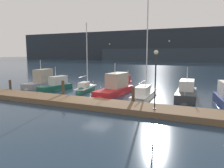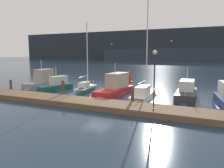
{
  "view_description": "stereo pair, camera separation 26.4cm",
  "coord_description": "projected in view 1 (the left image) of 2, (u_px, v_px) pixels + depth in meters",
  "views": [
    {
      "loc": [
        9.82,
        -18.09,
        4.57
      ],
      "look_at": [
        0.0,
        3.41,
        1.2
      ],
      "focal_mm": 35.0,
      "sensor_mm": 36.0,
      "label": 1
    },
    {
      "loc": [
        10.06,
        -17.98,
        4.57
      ],
      "look_at": [
        0.0,
        3.41,
        1.2
      ],
      "focal_mm": 35.0,
      "sensor_mm": 36.0,
      "label": 2
    }
  ],
  "objects": [
    {
      "name": "motorboat_berth_1",
      "position": [
        42.0,
        83.0,
        30.06
      ],
      "size": [
        2.78,
        6.81,
        4.14
      ],
      "color": "gray",
      "rests_on": "ground"
    },
    {
      "name": "mooring_pile_2",
      "position": [
        133.0,
        96.0,
        19.01
      ],
      "size": [
        0.28,
        0.28,
        1.67
      ],
      "primitive_type": "cylinder",
      "color": "#4C3D2D",
      "rests_on": "ground"
    },
    {
      "name": "motorboat_berth_2",
      "position": [
        56.0,
        87.0,
        27.23
      ],
      "size": [
        2.31,
        5.31,
        3.35
      ],
      "color": "#195647",
      "rests_on": "ground"
    },
    {
      "name": "ground_plane",
      "position": [
        97.0,
        101.0,
        20.97
      ],
      "size": [
        400.0,
        400.0,
        0.0
      ],
      "primitive_type": "plane",
      "color": "#1E3347"
    },
    {
      "name": "mooring_pile_1",
      "position": [
        63.0,
        89.0,
        22.07
      ],
      "size": [
        0.28,
        0.28,
        1.81
      ],
      "primitive_type": "cylinder",
      "color": "#4C3D2D",
      "rests_on": "ground"
    },
    {
      "name": "dock_lamppost",
      "position": [
        156.0,
        70.0,
        15.75
      ],
      "size": [
        0.32,
        0.32,
        4.32
      ],
      "color": "#2D2D33",
      "rests_on": "dock"
    },
    {
      "name": "sailboat_berth_3",
      "position": [
        86.0,
        90.0,
        26.34
      ],
      "size": [
        2.32,
        5.56,
        8.94
      ],
      "color": "#195647",
      "rests_on": "ground"
    },
    {
      "name": "motorboat_berth_6",
      "position": [
        186.0,
        95.0,
        21.99
      ],
      "size": [
        2.3,
        6.39,
        3.72
      ],
      "color": "#2D3338",
      "rests_on": "ground"
    },
    {
      "name": "sailboat_berth_5",
      "position": [
        144.0,
        96.0,
        22.48
      ],
      "size": [
        2.28,
        7.76,
        11.35
      ],
      "color": "white",
      "rests_on": "ground"
    },
    {
      "name": "motorboat_berth_4",
      "position": [
        115.0,
        90.0,
        24.72
      ],
      "size": [
        2.68,
        7.13,
        4.03
      ],
      "color": "red",
      "rests_on": "ground"
    },
    {
      "name": "dock",
      "position": [
        86.0,
        103.0,
        19.15
      ],
      "size": [
        30.34,
        2.8,
        0.45
      ],
      "primitive_type": "cube",
      "color": "brown",
      "rests_on": "ground"
    },
    {
      "name": "hillside_backdrop",
      "position": [
        199.0,
        46.0,
        122.3
      ],
      "size": [
        240.0,
        23.0,
        18.09
      ],
      "color": "#232B33",
      "rests_on": "ground"
    },
    {
      "name": "channel_buoy",
      "position": [
        128.0,
        78.0,
        34.42
      ],
      "size": [
        1.2,
        1.2,
        1.8
      ],
      "color": "red",
      "rests_on": "ground"
    },
    {
      "name": "mooring_pile_0",
      "position": [
        10.0,
        86.0,
        25.17
      ],
      "size": [
        0.28,
        0.28,
        1.5
      ],
      "primitive_type": "cylinder",
      "color": "#4C3D2D",
      "rests_on": "ground"
    }
  ]
}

